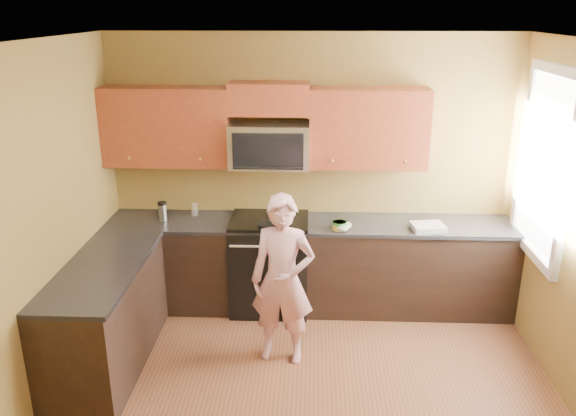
# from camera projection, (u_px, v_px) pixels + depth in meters

# --- Properties ---
(floor) EXTENTS (4.00, 4.00, 0.00)m
(floor) POSITION_uv_depth(u_px,v_px,m) (307.00, 415.00, 4.35)
(floor) COLOR brown
(floor) RESTS_ON ground
(ceiling) EXTENTS (4.00, 4.00, 0.00)m
(ceiling) POSITION_uv_depth(u_px,v_px,m) (312.00, 44.00, 3.45)
(ceiling) COLOR white
(ceiling) RESTS_ON ground
(wall_back) EXTENTS (4.00, 0.00, 4.00)m
(wall_back) POSITION_uv_depth(u_px,v_px,m) (311.00, 171.00, 5.79)
(wall_back) COLOR olive
(wall_back) RESTS_ON ground
(wall_left) EXTENTS (0.00, 4.00, 4.00)m
(wall_left) POSITION_uv_depth(u_px,v_px,m) (20.00, 246.00, 3.98)
(wall_left) COLOR olive
(wall_left) RESTS_ON ground
(cabinet_back_run) EXTENTS (4.00, 0.60, 0.88)m
(cabinet_back_run) POSITION_uv_depth(u_px,v_px,m) (310.00, 266.00, 5.80)
(cabinet_back_run) COLOR black
(cabinet_back_run) RESTS_ON floor
(cabinet_left_run) EXTENTS (0.60, 1.60, 0.88)m
(cabinet_left_run) POSITION_uv_depth(u_px,v_px,m) (106.00, 318.00, 4.84)
(cabinet_left_run) COLOR black
(cabinet_left_run) RESTS_ON floor
(countertop_back) EXTENTS (4.00, 0.62, 0.04)m
(countertop_back) POSITION_uv_depth(u_px,v_px,m) (310.00, 224.00, 5.64)
(countertop_back) COLOR black
(countertop_back) RESTS_ON cabinet_back_run
(countertop_left) EXTENTS (0.62, 1.60, 0.04)m
(countertop_left) POSITION_uv_depth(u_px,v_px,m) (102.00, 269.00, 4.68)
(countertop_left) COLOR black
(countertop_left) RESTS_ON cabinet_left_run
(stove) EXTENTS (0.76, 0.65, 0.95)m
(stove) POSITION_uv_depth(u_px,v_px,m) (270.00, 263.00, 5.79)
(stove) COLOR black
(stove) RESTS_ON floor
(microwave) EXTENTS (0.76, 0.40, 0.42)m
(microwave) POSITION_uv_depth(u_px,v_px,m) (270.00, 166.00, 5.58)
(microwave) COLOR silver
(microwave) RESTS_ON wall_back
(upper_cab_left) EXTENTS (1.22, 0.33, 0.75)m
(upper_cab_left) POSITION_uv_depth(u_px,v_px,m) (170.00, 164.00, 5.65)
(upper_cab_left) COLOR brown
(upper_cab_left) RESTS_ON wall_back
(upper_cab_right) EXTENTS (1.12, 0.33, 0.75)m
(upper_cab_right) POSITION_uv_depth(u_px,v_px,m) (367.00, 167.00, 5.58)
(upper_cab_right) COLOR brown
(upper_cab_right) RESTS_ON wall_back
(upper_cab_over_mw) EXTENTS (0.76, 0.33, 0.30)m
(upper_cab_over_mw) POSITION_uv_depth(u_px,v_px,m) (269.00, 98.00, 5.40)
(upper_cab_over_mw) COLOR brown
(upper_cab_over_mw) RESTS_ON wall_back
(window) EXTENTS (0.06, 1.06, 1.66)m
(window) POSITION_uv_depth(u_px,v_px,m) (546.00, 165.00, 4.85)
(window) COLOR white
(window) RESTS_ON wall_right
(woman) EXTENTS (0.59, 0.43, 1.49)m
(woman) POSITION_uv_depth(u_px,v_px,m) (283.00, 280.00, 4.83)
(woman) COLOR pink
(woman) RESTS_ON floor
(frying_pan) EXTENTS (0.34, 0.49, 0.06)m
(frying_pan) POSITION_uv_depth(u_px,v_px,m) (271.00, 229.00, 5.39)
(frying_pan) COLOR black
(frying_pan) RESTS_ON stove
(butter_tub) EXTENTS (0.17, 0.17, 0.10)m
(butter_tub) POSITION_uv_depth(u_px,v_px,m) (339.00, 229.00, 5.45)
(butter_tub) COLOR yellow
(butter_tub) RESTS_ON countertop_back
(toast_slice) EXTENTS (0.13, 0.13, 0.01)m
(toast_slice) POSITION_uv_depth(u_px,v_px,m) (339.00, 225.00, 5.53)
(toast_slice) COLOR #B27F47
(toast_slice) RESTS_ON countertop_back
(napkin_a) EXTENTS (0.12, 0.13, 0.06)m
(napkin_a) POSITION_uv_depth(u_px,v_px,m) (343.00, 228.00, 5.40)
(napkin_a) COLOR silver
(napkin_a) RESTS_ON countertop_back
(napkin_b) EXTENTS (0.16, 0.17, 0.07)m
(napkin_b) POSITION_uv_depth(u_px,v_px,m) (345.00, 225.00, 5.47)
(napkin_b) COLOR silver
(napkin_b) RESTS_ON countertop_back
(dish_towel) EXTENTS (0.33, 0.28, 0.05)m
(dish_towel) POSITION_uv_depth(u_px,v_px,m) (428.00, 227.00, 5.44)
(dish_towel) COLOR white
(dish_towel) RESTS_ON countertop_back
(travel_mug) EXTENTS (0.10, 0.10, 0.19)m
(travel_mug) POSITION_uv_depth(u_px,v_px,m) (163.00, 220.00, 5.68)
(travel_mug) COLOR silver
(travel_mug) RESTS_ON countertop_back
(glass_b) EXTENTS (0.07, 0.07, 0.12)m
(glass_b) POSITION_uv_depth(u_px,v_px,m) (195.00, 209.00, 5.81)
(glass_b) COLOR silver
(glass_b) RESTS_ON countertop_back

